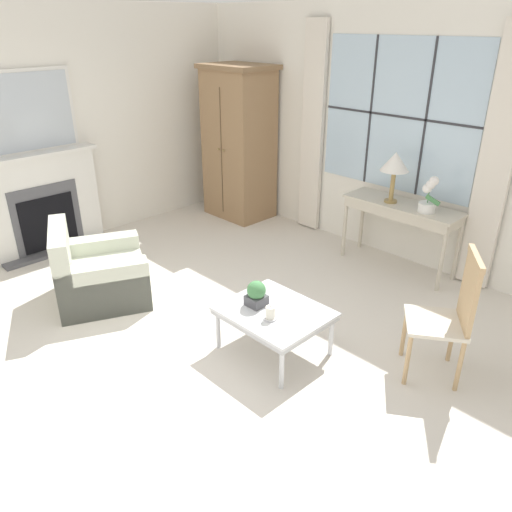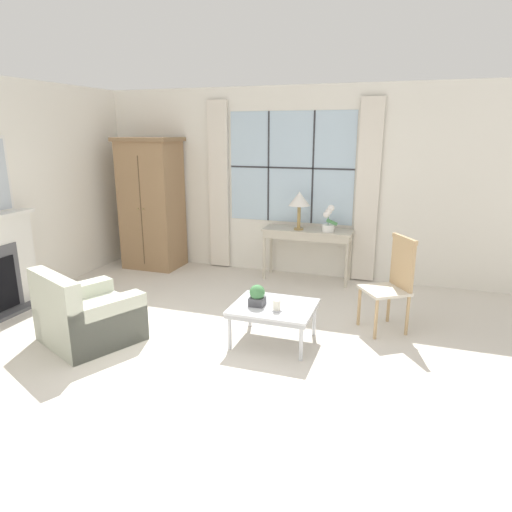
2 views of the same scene
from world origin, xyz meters
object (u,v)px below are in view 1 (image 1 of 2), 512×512
Objects in this scene: potted_orchid at (429,197)px; side_chair_wooden at (452,310)px; coffee_table at (274,314)px; pillar_candle at (270,313)px; potted_plant_small at (256,294)px; table_lamp at (395,163)px; fireplace at (40,195)px; armchair_upholstered at (98,275)px; armoire at (239,143)px; console_table at (402,211)px.

side_chair_wooden is at bearing -54.46° from potted_orchid.
pillar_candle reaches higher than coffee_table.
table_lamp is at bearing 92.66° from potted_plant_small.
fireplace is at bearing -140.48° from table_lamp.
fireplace is at bearing 174.63° from armchair_upholstered.
potted_orchid is (2.84, 0.04, -0.11)m from armoire.
armoire is at bearing 74.03° from fireplace.
pillar_candle is (0.23, -0.07, -0.06)m from potted_plant_small.
potted_plant_small is (-0.02, -2.22, -0.16)m from console_table.
potted_orchid reaches higher than coffee_table.
potted_plant_small is (-0.16, -0.05, 0.15)m from coffee_table.
armoire is 16.37× the size of pillar_candle.
coffee_table is at bearing -82.90° from table_lamp.
armchair_upholstered is at bearing -155.85° from side_chair_wooden.
potted_orchid reaches higher than potted_plant_small.
armoire reaches higher than table_lamp.
table_lamp is at bearing -156.67° from console_table.
console_table is 1.23× the size of side_chair_wooden.
side_chair_wooden is (0.98, -1.38, -0.34)m from potted_orchid.
table_lamp is 2.48× the size of potted_plant_small.
pillar_candle is (2.74, -2.20, -0.58)m from armoire.
potted_plant_small is at bearing 7.34° from fireplace.
coffee_table is (3.40, 0.47, -0.34)m from fireplace.
potted_plant_small is at bearing 18.18° from armchair_upholstered.
console_table is 1.13× the size of armchair_upholstered.
console_table is at bearing 95.27° from pillar_candle.
potted_plant_small is 1.77× the size of pillar_candle.
fireplace reaches higher than side_chair_wooden.
pillar_candle is at bearing -141.19° from side_chair_wooden.
potted_orchid is 3.07× the size of pillar_candle.
table_lamp is at bearing 39.52° from fireplace.
console_table is (3.26, 2.64, -0.03)m from fireplace.
table_lamp is at bearing 98.50° from pillar_candle.
table_lamp is 2.39m from pillar_candle.
side_chair_wooden is (1.41, -1.38, -0.61)m from table_lamp.
armchair_upholstered is at bearing -161.89° from coffee_table.
console_table is at bearing 39.01° from fireplace.
potted_orchid is 2.29m from pillar_candle.
table_lamp is at bearing 59.53° from armchair_upholstered.
coffee_table is 0.23m from potted_plant_small.
armoire is 1.79× the size of armchair_upholstered.
coffee_table is 6.69× the size of pillar_candle.
armchair_upholstered is at bearing -5.37° from fireplace.
armchair_upholstered is (0.80, -2.69, -0.78)m from armoire.
table_lamp reaches higher than pillar_candle.
fireplace is 1.99× the size of side_chair_wooden.
fireplace reaches higher than pillar_candle.
armchair_upholstered is at bearing -73.38° from armoire.
table_lamp is (-0.12, -0.05, 0.52)m from console_table.
fireplace is 1.02× the size of armoire.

